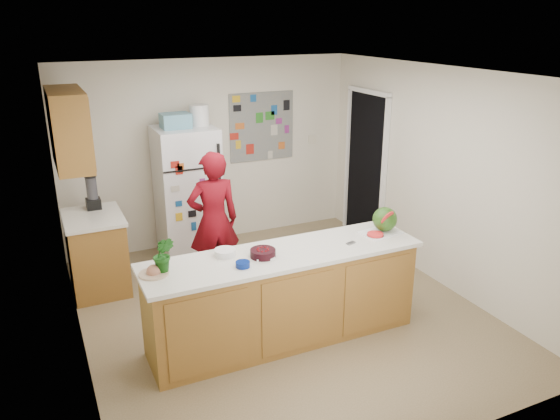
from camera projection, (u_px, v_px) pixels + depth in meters
name	position (u px, v px, depth m)	size (l,w,h in m)	color
floor	(281.00, 311.00, 5.89)	(4.00, 4.50, 0.02)	brown
wall_back	(211.00, 153.00, 7.41)	(4.00, 0.02, 2.50)	beige
wall_left	(68.00, 232.00, 4.68)	(0.02, 4.50, 2.50)	beige
wall_right	(439.00, 177.00, 6.27)	(0.02, 4.50, 2.50)	beige
ceiling	(281.00, 72.00, 5.05)	(4.00, 4.50, 0.02)	white
doorway	(366.00, 167.00, 7.57)	(0.03, 0.85, 2.04)	black
peninsula_base	(284.00, 298.00, 5.24)	(2.60, 0.62, 0.88)	brown
peninsula_top	(284.00, 255.00, 5.08)	(2.68, 0.70, 0.04)	silver
side_counter_base	(97.00, 254.00, 6.23)	(0.60, 0.80, 0.86)	brown
side_counter_top	(92.00, 217.00, 6.08)	(0.64, 0.84, 0.04)	silver
upper_cabinets	(69.00, 129.00, 5.65)	(0.35, 1.00, 0.80)	brown
refrigerator	(188.00, 193.00, 7.04)	(0.75, 0.70, 1.70)	silver
fridge_top_bin	(175.00, 121.00, 6.68)	(0.35, 0.28, 0.18)	#5999B2
photo_collage	(262.00, 127.00, 7.58)	(0.95, 0.01, 0.95)	slate
person	(214.00, 221.00, 6.18)	(0.59, 0.39, 1.62)	maroon
blender_appliance	(92.00, 193.00, 6.24)	(0.12, 0.12, 0.38)	black
cutting_board	(380.00, 233.00, 5.53)	(0.38, 0.29, 0.01)	silver
watermelon	(385.00, 219.00, 5.53)	(0.25, 0.25, 0.25)	#2F590F
watermelon_slice	(375.00, 234.00, 5.44)	(0.16, 0.16, 0.02)	#C33053
cherry_bowl	(263.00, 253.00, 4.98)	(0.23, 0.23, 0.07)	black
white_bowl	(225.00, 252.00, 5.01)	(0.20, 0.20, 0.06)	silver
cobalt_bowl	(243.00, 264.00, 4.78)	(0.13, 0.13, 0.05)	navy
plate	(154.00, 274.00, 4.64)	(0.26, 0.26, 0.02)	beige
paper_towel	(265.00, 257.00, 4.97)	(0.17, 0.15, 0.02)	silver
keys	(351.00, 243.00, 5.27)	(0.10, 0.04, 0.01)	slate
potted_plant	(164.00, 255.00, 4.63)	(0.18, 0.15, 0.33)	#164211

